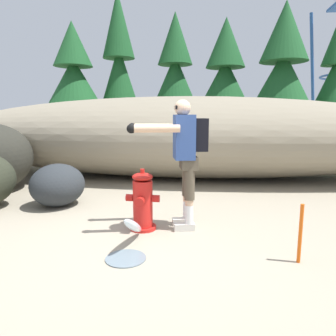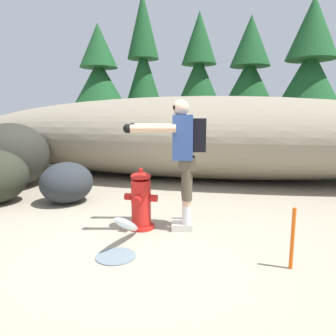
{
  "view_description": "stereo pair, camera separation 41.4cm",
  "coord_description": "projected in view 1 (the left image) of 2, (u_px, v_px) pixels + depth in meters",
  "views": [
    {
      "loc": [
        0.65,
        -3.37,
        1.45
      ],
      "look_at": [
        0.12,
        0.68,
        0.75
      ],
      "focal_mm": 33.33,
      "sensor_mm": 36.0,
      "label": 1
    },
    {
      "loc": [
        1.06,
        -3.29,
        1.45
      ],
      "look_at": [
        0.12,
        0.68,
        0.75
      ],
      "focal_mm": 33.33,
      "sensor_mm": 36.0,
      "label": 2
    }
  ],
  "objects": [
    {
      "name": "ground_plane",
      "position": [
        150.0,
        243.0,
        3.62
      ],
      "size": [
        56.0,
        56.0,
        0.04
      ],
      "primitive_type": "cube",
      "color": "gray"
    },
    {
      "name": "dirt_embankment",
      "position": [
        181.0,
        137.0,
        7.35
      ],
      "size": [
        12.16,
        3.2,
        1.87
      ],
      "primitive_type": "ellipsoid",
      "color": "gray",
      "rests_on": "ground_plane"
    },
    {
      "name": "fire_hydrant",
      "position": [
        143.0,
        202.0,
        3.95
      ],
      "size": [
        0.43,
        0.38,
        0.78
      ],
      "color": "red",
      "rests_on": "ground_plane"
    },
    {
      "name": "hydrant_water_jet",
      "position": [
        132.0,
        232.0,
        3.41
      ],
      "size": [
        0.41,
        0.92,
        0.45
      ],
      "color": "silver",
      "rests_on": "ground_plane"
    },
    {
      "name": "utility_worker",
      "position": [
        184.0,
        149.0,
        3.88
      ],
      "size": [
        1.03,
        0.65,
        1.63
      ],
      "rotation": [
        0.0,
        0.0,
        -2.92
      ],
      "color": "beige",
      "rests_on": "ground_plane"
    },
    {
      "name": "boulder_small",
      "position": [
        58.0,
        185.0,
        4.99
      ],
      "size": [
        1.07,
        1.11,
        0.68
      ],
      "primitive_type": "ellipsoid",
      "rotation": [
        0.0,
        0.0,
        5.94
      ],
      "color": "#272B2F",
      "rests_on": "ground_plane"
    },
    {
      "name": "pine_tree_far_left",
      "position": [
        74.0,
        74.0,
        13.49
      ],
      "size": [
        2.56,
        2.56,
        5.39
      ],
      "color": "#47331E",
      "rests_on": "ground_plane"
    },
    {
      "name": "pine_tree_left",
      "position": [
        119.0,
        70.0,
        14.3
      ],
      "size": [
        2.24,
        2.24,
        6.93
      ],
      "color": "#47331E",
      "rests_on": "ground_plane"
    },
    {
      "name": "pine_tree_center",
      "position": [
        175.0,
        74.0,
        14.22
      ],
      "size": [
        2.43,
        2.43,
        5.98
      ],
      "color": "#47331E",
      "rests_on": "ground_plane"
    },
    {
      "name": "pine_tree_right",
      "position": [
        225.0,
        76.0,
        13.38
      ],
      "size": [
        2.58,
        2.58,
        5.49
      ],
      "color": "#47331E",
      "rests_on": "ground_plane"
    },
    {
      "name": "pine_tree_far_right",
      "position": [
        283.0,
        72.0,
        12.06
      ],
      "size": [
        2.83,
        2.83,
        5.71
      ],
      "color": "#47331E",
      "rests_on": "ground_plane"
    },
    {
      "name": "pine_tree_ridge_end",
      "position": [
        336.0,
        74.0,
        12.2
      ],
      "size": [
        1.83,
        1.83,
        5.28
      ],
      "color": "#47331E",
      "rests_on": "ground_plane"
    },
    {
      "name": "survey_stake",
      "position": [
        300.0,
        234.0,
        3.05
      ],
      "size": [
        0.04,
        0.04,
        0.6
      ],
      "primitive_type": "cylinder",
      "color": "#E55914",
      "rests_on": "ground_plane"
    }
  ]
}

